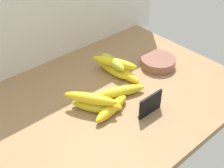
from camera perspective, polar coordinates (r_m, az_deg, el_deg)
counter_top at (r=116.30cm, az=-1.04°, el=-3.34°), size 110.00×76.00×3.00cm
chalkboard_sign at (r=107.30cm, az=7.43°, el=-4.06°), size 11.00×1.80×8.40cm
fruit_bowl at (r=134.16cm, az=8.90°, el=4.22°), size 15.61×15.61×4.09cm
banana_0 at (r=107.63cm, az=-0.09°, el=-4.78°), size 18.11×7.59×4.16cm
banana_1 at (r=115.31cm, az=1.57°, el=-1.44°), size 20.21×12.24×4.21cm
banana_2 at (r=127.56cm, az=0.12°, el=2.78°), size 4.21×16.88×3.98cm
banana_3 at (r=125.25cm, az=2.44°, el=2.01°), size 4.61×17.31×3.97cm
banana_4 at (r=109.57cm, az=-1.78°, el=-3.88°), size 11.17×15.29×4.21cm
banana_5 at (r=108.78cm, az=-3.70°, el=-4.51°), size 12.01×16.76×3.67cm
banana_6 at (r=125.03cm, az=0.46°, el=4.21°), size 12.60×20.04×4.05cm
banana_7 at (r=106.58cm, az=-4.23°, el=-2.82°), size 14.57×18.85×4.08cm
banana_8 at (r=125.56cm, az=0.09°, el=4.37°), size 5.28×16.02×4.05cm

